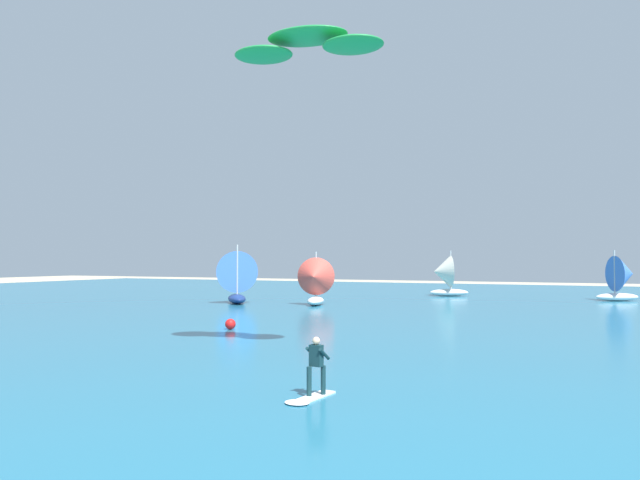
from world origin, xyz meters
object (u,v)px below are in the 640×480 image
marker_buoy (230,324)px  kite (307,45)px  sailboat_mid_right (236,276)px  sailboat_far_right (315,281)px  sailboat_center_horizon (623,278)px  kitesurfer (312,376)px  sailboat_far_left (444,275)px

marker_buoy → kite: bearing=-40.5°
sailboat_mid_right → marker_buoy: (10.37, -16.97, -2.09)m
sailboat_far_right → sailboat_center_horizon: 29.43m
kite → sailboat_far_right: 27.99m
kitesurfer → sailboat_mid_right: sailboat_mid_right is taller
sailboat_far_left → sailboat_far_right: bearing=-112.9°
kite → sailboat_far_left: kite is taller
kite → sailboat_mid_right: kite is taller
sailboat_far_right → kitesurfer: bearing=-65.6°
kitesurfer → sailboat_far_left: 47.19m
sailboat_mid_right → kitesurfer: bearing=-54.3°
sailboat_far_right → sailboat_mid_right: sailboat_mid_right is taller
sailboat_far_right → sailboat_far_left: 18.67m
sailboat_center_horizon → sailboat_mid_right: bearing=-152.2°
sailboat_far_right → sailboat_mid_right: (-7.72, -0.08, 0.30)m
kitesurfer → sailboat_mid_right: size_ratio=0.39×
sailboat_far_right → sailboat_mid_right: 7.73m
sailboat_far_right → marker_buoy: bearing=-81.2°
sailboat_far_left → sailboat_center_horizon: bearing=-1.5°
kitesurfer → sailboat_far_left: size_ratio=0.41×
sailboat_center_horizon → marker_buoy: (-21.53, -33.81, -1.89)m
sailboat_center_horizon → marker_buoy: bearing=-122.5°
sailboat_far_right → sailboat_mid_right: bearing=-179.4°
kitesurfer → marker_buoy: 16.52m
sailboat_mid_right → sailboat_far_left: 22.87m
sailboat_far_right → sailboat_far_left: (7.26, 17.20, 0.14)m
kite → sailboat_far_right: size_ratio=1.39×
kitesurfer → sailboat_far_left: (-6.17, 46.76, 1.62)m
sailboat_far_right → marker_buoy: sailboat_far_right is taller
sailboat_far_left → kitesurfer: bearing=-82.5°
kitesurfer → sailboat_far_left: sailboat_far_left is taller
sailboat_center_horizon → kite: bearing=-108.6°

